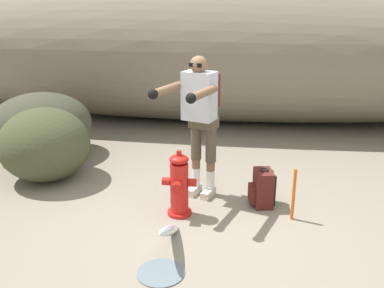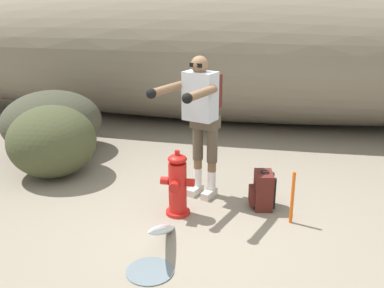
% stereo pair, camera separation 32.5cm
% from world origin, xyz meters
% --- Properties ---
extents(ground_plane, '(56.00, 56.00, 0.04)m').
position_xyz_m(ground_plane, '(0.00, 0.00, -0.02)').
color(ground_plane, gray).
extents(dirt_embankment, '(17.62, 3.20, 2.66)m').
position_xyz_m(dirt_embankment, '(0.00, 4.47, 1.33)').
color(dirt_embankment, '#756B5B').
rests_on(dirt_embankment, ground_plane).
extents(fire_hydrant, '(0.38, 0.33, 0.77)m').
position_xyz_m(fire_hydrant, '(-0.23, 0.20, 0.35)').
color(fire_hydrant, red).
rests_on(fire_hydrant, ground_plane).
extents(hydrant_water_jet, '(0.43, 1.21, 0.58)m').
position_xyz_m(hydrant_water_jet, '(-0.23, -0.52, 0.13)').
color(hydrant_water_jet, silver).
rests_on(hydrant_water_jet, ground_plane).
extents(utility_worker, '(0.71, 1.04, 1.74)m').
position_xyz_m(utility_worker, '(-0.05, 0.69, 1.11)').
color(utility_worker, beige).
rests_on(utility_worker, ground_plane).
extents(spare_backpack, '(0.32, 0.33, 0.47)m').
position_xyz_m(spare_backpack, '(0.71, 0.54, 0.22)').
color(spare_backpack, '#511E19').
rests_on(spare_backpack, ground_plane).
extents(boulder_large, '(2.10, 2.08, 0.99)m').
position_xyz_m(boulder_large, '(-2.66, 1.89, 0.50)').
color(boulder_large, '#3F4032').
rests_on(boulder_large, ground_plane).
extents(boulder_mid, '(1.66, 1.66, 0.98)m').
position_xyz_m(boulder_mid, '(-2.18, 1.00, 0.49)').
color(boulder_mid, '#40452B').
rests_on(boulder_mid, ground_plane).
extents(survey_stake, '(0.04, 0.04, 0.60)m').
position_xyz_m(survey_stake, '(1.03, 0.24, 0.30)').
color(survey_stake, '#E55914').
rests_on(survey_stake, ground_plane).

